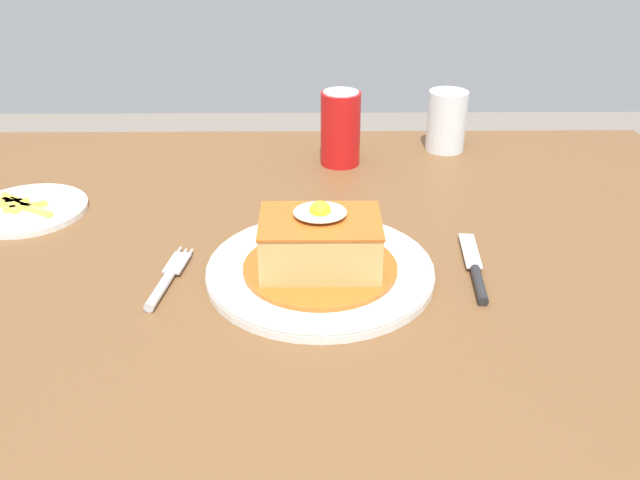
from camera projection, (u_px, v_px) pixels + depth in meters
The scene contains 8 objects.
dining_table at pixel (274, 325), 0.94m from camera, with size 1.34×0.97×0.77m.
main_plate at pixel (320, 270), 0.84m from camera, with size 0.28×0.28×0.02m.
sandwich_meal at pixel (320, 246), 0.83m from camera, with size 0.19×0.19×0.09m.
fork at pixel (166, 281), 0.83m from camera, with size 0.04×0.14×0.01m.
knife at pixel (476, 274), 0.84m from camera, with size 0.03×0.17×0.01m.
soda_can at pixel (340, 128), 1.14m from camera, with size 0.07×0.07×0.12m.
drinking_glass at pixel (446, 125), 1.21m from camera, with size 0.07×0.07×0.10m.
side_plate_fries at pixel (26, 209), 1.00m from camera, with size 0.17×0.17×0.02m.
Camera 1 is at (0.06, -0.77, 1.21)m, focal length 38.80 mm.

